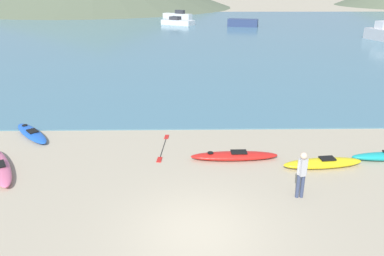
{
  "coord_description": "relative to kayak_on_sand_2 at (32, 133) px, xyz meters",
  "views": [
    {
      "loc": [
        -0.31,
        -8.86,
        6.72
      ],
      "look_at": [
        -0.04,
        6.78,
        0.5
      ],
      "focal_mm": 35.0,
      "sensor_mm": 36.0,
      "label": 1
    }
  ],
  "objects": [
    {
      "name": "moored_boat_2",
      "position": [
        15.86,
        42.56,
        0.47
      ],
      "size": [
        4.8,
        2.92,
        1.09
      ],
      "color": "navy",
      "rests_on": "bay_water"
    },
    {
      "name": "moored_boat_0",
      "position": [
        30.46,
        28.51,
        0.67
      ],
      "size": [
        3.43,
        4.64,
        2.14
      ],
      "color": "#B2B2B7",
      "rests_on": "bay_water"
    },
    {
      "name": "moored_boat_1",
      "position": [
        5.89,
        45.04,
        0.36
      ],
      "size": [
        5.44,
        4.41,
        1.26
      ],
      "color": "white",
      "rests_on": "bay_water"
    },
    {
      "name": "moored_boat_3",
      "position": [
        5.71,
        54.69,
        0.47
      ],
      "size": [
        5.44,
        4.24,
        1.57
      ],
      "color": "white",
      "rests_on": "bay_water"
    },
    {
      "name": "kayak_on_sand_2",
      "position": [
        0.0,
        0.0,
        0.0
      ],
      "size": [
        2.55,
        2.82,
        0.32
      ],
      "color": "blue",
      "rests_on": "ground_plane"
    },
    {
      "name": "kayak_on_sand_3",
      "position": [
        12.36,
        -3.29,
        0.03
      ],
      "size": [
        3.18,
        1.01,
        0.39
      ],
      "color": "yellow",
      "rests_on": "ground_plane"
    },
    {
      "name": "kayak_on_sand_4",
      "position": [
        9.05,
        -2.56,
        0.01
      ],
      "size": [
        3.52,
        0.76,
        0.35
      ],
      "color": "red",
      "rests_on": "ground_plane"
    },
    {
      "name": "ground_plane",
      "position": [
        7.43,
        -7.17,
        -0.14
      ],
      "size": [
        400.0,
        400.0,
        0.0
      ],
      "primitive_type": "plane",
      "color": "tan"
    },
    {
      "name": "bay_water",
      "position": [
        7.43,
        35.63,
        -0.11
      ],
      "size": [
        160.0,
        70.0,
        0.06
      ],
      "primitive_type": "cube",
      "color": "teal",
      "rests_on": "ground_plane"
    },
    {
      "name": "loose_paddle",
      "position": [
        6.13,
        -1.41,
        -0.12
      ],
      "size": [
        0.4,
        2.79,
        0.03
      ],
      "color": "black",
      "rests_on": "ground_plane"
    },
    {
      "name": "person_near_foreground",
      "position": [
        10.85,
        -5.4,
        0.8
      ],
      "size": [
        0.33,
        0.26,
        1.63
      ],
      "color": "#384260",
      "rests_on": "ground_plane"
    }
  ]
}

